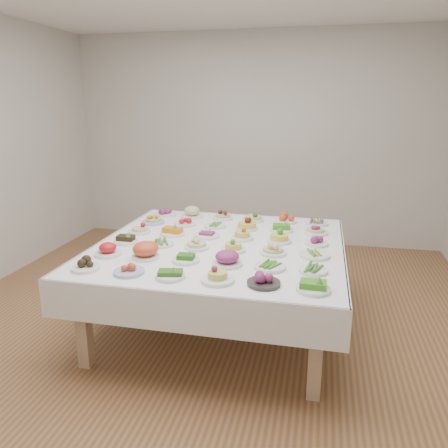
% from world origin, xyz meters
% --- Properties ---
extents(room_envelope, '(5.02, 5.02, 2.81)m').
position_xyz_m(room_envelope, '(0.00, 0.00, 1.83)').
color(room_envelope, '#955E3E').
rests_on(room_envelope, ground).
extents(display_table, '(2.04, 2.04, 0.75)m').
position_xyz_m(display_table, '(0.11, -0.05, 0.68)').
color(display_table, white).
rests_on(display_table, ground).
extents(dish_0, '(0.20, 0.20, 0.09)m').
position_xyz_m(dish_0, '(-0.68, -0.83, 0.79)').
color(dish_0, white).
rests_on(dish_0, display_table).
extents(dish_1, '(0.21, 0.21, 0.08)m').
position_xyz_m(dish_1, '(-0.35, -0.83, 0.78)').
color(dish_1, '#4C66B2').
rests_on(dish_1, display_table).
extents(dish_2, '(0.20, 0.20, 0.09)m').
position_xyz_m(dish_2, '(-0.05, -0.84, 0.79)').
color(dish_2, white).
rests_on(dish_2, display_table).
extents(dish_3, '(0.22, 0.22, 0.12)m').
position_xyz_m(dish_3, '(0.28, -0.83, 0.80)').
color(dish_3, white).
rests_on(dish_3, display_table).
extents(dish_4, '(0.22, 0.22, 0.10)m').
position_xyz_m(dish_4, '(0.59, -0.82, 0.79)').
color(dish_4, '#2C2A27').
rests_on(dish_4, display_table).
extents(dish_5, '(0.22, 0.22, 0.10)m').
position_xyz_m(dish_5, '(0.90, -0.84, 0.79)').
color(dish_5, white).
rests_on(dish_5, display_table).
extents(dish_6, '(0.20, 0.20, 0.11)m').
position_xyz_m(dish_6, '(-0.67, -0.51, 0.80)').
color(dish_6, white).
rests_on(dish_6, display_table).
extents(dish_7, '(0.22, 0.22, 0.13)m').
position_xyz_m(dish_7, '(-0.36, -0.51, 0.81)').
color(dish_7, white).
rests_on(dish_7, display_table).
extents(dish_8, '(0.20, 0.20, 0.08)m').
position_xyz_m(dish_8, '(-0.04, -0.52, 0.78)').
color(dish_8, white).
rests_on(dish_8, display_table).
extents(dish_9, '(0.22, 0.22, 0.13)m').
position_xyz_m(dish_9, '(0.28, -0.52, 0.81)').
color(dish_9, white).
rests_on(dish_9, display_table).
extents(dish_10, '(0.23, 0.23, 0.05)m').
position_xyz_m(dish_10, '(0.59, -0.52, 0.77)').
color(dish_10, white).
rests_on(dish_10, display_table).
extents(dish_11, '(0.20, 0.20, 0.05)m').
position_xyz_m(dish_11, '(0.89, -0.52, 0.77)').
color(dish_11, white).
rests_on(dish_11, display_table).
extents(dish_12, '(0.20, 0.20, 0.09)m').
position_xyz_m(dish_12, '(-0.67, -0.20, 0.79)').
color(dish_12, white).
rests_on(dish_12, display_table).
extents(dish_13, '(0.22, 0.21, 0.05)m').
position_xyz_m(dish_13, '(-0.36, -0.20, 0.77)').
color(dish_13, white).
rests_on(dish_13, display_table).
extents(dish_14, '(0.20, 0.20, 0.10)m').
position_xyz_m(dish_14, '(-0.04, -0.21, 0.79)').
color(dish_14, white).
rests_on(dish_14, display_table).
extents(dish_15, '(0.19, 0.19, 0.10)m').
position_xyz_m(dish_15, '(0.26, -0.21, 0.79)').
color(dish_15, white).
rests_on(dish_15, display_table).
extents(dish_16, '(0.22, 0.22, 0.13)m').
position_xyz_m(dish_16, '(0.58, -0.21, 0.81)').
color(dish_16, white).
rests_on(dish_16, display_table).
extents(dish_17, '(0.23, 0.23, 0.05)m').
position_xyz_m(dish_17, '(0.89, -0.20, 0.77)').
color(dish_17, white).
rests_on(dish_17, display_table).
extents(dish_18, '(0.19, 0.19, 0.11)m').
position_xyz_m(dish_18, '(-0.67, 0.10, 0.80)').
color(dish_18, white).
rests_on(dish_18, display_table).
extents(dish_19, '(0.21, 0.21, 0.09)m').
position_xyz_m(dish_19, '(-0.36, 0.10, 0.79)').
color(dish_19, white).
rests_on(dish_19, display_table).
extents(dish_20, '(0.22, 0.22, 0.09)m').
position_xyz_m(dish_20, '(-0.04, 0.11, 0.78)').
color(dish_20, white).
rests_on(dish_20, display_table).
extents(dish_21, '(0.19, 0.19, 0.10)m').
position_xyz_m(dish_21, '(0.27, 0.12, 0.79)').
color(dish_21, white).
rests_on(dish_21, display_table).
extents(dish_22, '(0.20, 0.20, 0.13)m').
position_xyz_m(dish_22, '(0.59, 0.10, 0.81)').
color(dish_22, white).
rests_on(dish_22, display_table).
extents(dish_23, '(0.20, 0.20, 0.08)m').
position_xyz_m(dish_23, '(0.90, 0.10, 0.78)').
color(dish_23, white).
rests_on(dish_23, display_table).
extents(dish_24, '(0.22, 0.22, 0.12)m').
position_xyz_m(dish_24, '(-0.67, 0.43, 0.80)').
color(dish_24, '#4C66B2').
rests_on(dish_24, display_table).
extents(dish_25, '(0.22, 0.22, 0.09)m').
position_xyz_m(dish_25, '(-0.35, 0.43, 0.78)').
color(dish_25, white).
rests_on(dish_25, display_table).
extents(dish_26, '(0.20, 0.20, 0.05)m').
position_xyz_m(dish_26, '(-0.05, 0.43, 0.77)').
color(dish_26, white).
rests_on(dish_26, display_table).
extents(dish_27, '(0.20, 0.20, 0.13)m').
position_xyz_m(dish_27, '(0.26, 0.42, 0.81)').
color(dish_27, white).
rests_on(dish_27, display_table).
extents(dish_28, '(0.21, 0.21, 0.09)m').
position_xyz_m(dish_28, '(0.58, 0.43, 0.79)').
color(dish_28, white).
rests_on(dish_28, display_table).
extents(dish_29, '(0.21, 0.21, 0.12)m').
position_xyz_m(dish_29, '(0.89, 0.42, 0.80)').
color(dish_29, white).
rests_on(dish_29, display_table).
extents(dish_30, '(0.23, 0.23, 0.09)m').
position_xyz_m(dish_30, '(-0.66, 0.74, 0.79)').
color(dish_30, white).
rests_on(dish_30, display_table).
extents(dish_31, '(0.22, 0.22, 0.12)m').
position_xyz_m(dish_31, '(-0.37, 0.74, 0.81)').
color(dish_31, white).
rests_on(dish_31, display_table).
extents(dish_32, '(0.20, 0.20, 0.11)m').
position_xyz_m(dish_32, '(-0.04, 0.73, 0.80)').
color(dish_32, white).
rests_on(dish_32, display_table).
extents(dish_33, '(0.21, 0.21, 0.12)m').
position_xyz_m(dish_33, '(0.27, 0.73, 0.81)').
color(dish_33, white).
rests_on(dish_33, display_table).
extents(dish_34, '(0.20, 0.20, 0.10)m').
position_xyz_m(dish_34, '(0.59, 0.75, 0.79)').
color(dish_34, white).
rests_on(dish_34, display_table).
extents(dish_35, '(0.22, 0.22, 0.05)m').
position_xyz_m(dish_35, '(0.89, 0.74, 0.77)').
color(dish_35, white).
rests_on(dish_35, display_table).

